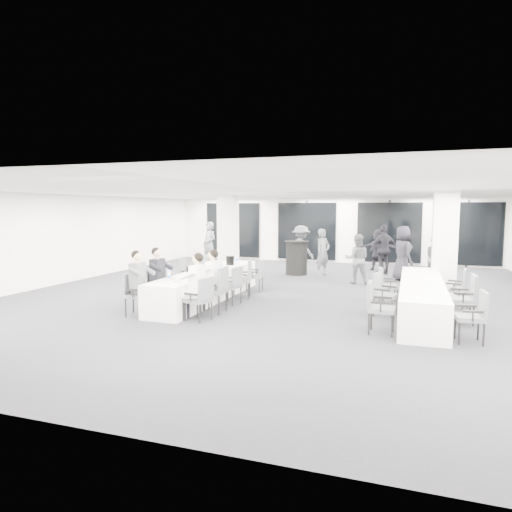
% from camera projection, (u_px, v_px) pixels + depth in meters
% --- Properties ---
extents(room, '(14.04, 16.04, 2.84)m').
position_uv_depth(room, '(320.00, 242.00, 13.08)').
color(room, '#222327').
rests_on(room, ground).
extents(column_left, '(0.60, 0.60, 2.80)m').
position_uv_depth(column_left, '(228.00, 235.00, 16.22)').
color(column_left, silver).
rests_on(column_left, floor).
extents(column_right, '(0.60, 0.60, 2.80)m').
position_uv_depth(column_right, '(444.00, 245.00, 11.92)').
color(column_right, silver).
rests_on(column_right, floor).
extents(banquet_table_main, '(0.90, 5.00, 0.75)m').
position_uv_depth(banquet_table_main, '(208.00, 285.00, 11.79)').
color(banquet_table_main, white).
rests_on(banquet_table_main, floor).
extents(banquet_table_side, '(0.90, 5.00, 0.75)m').
position_uv_depth(banquet_table_side, '(421.00, 298.00, 10.13)').
color(banquet_table_side, white).
rests_on(banquet_table_side, floor).
extents(cocktail_table, '(0.86, 0.86, 1.20)m').
position_uv_depth(cocktail_table, '(296.00, 258.00, 16.24)').
color(cocktail_table, black).
rests_on(cocktail_table, floor).
extents(chair_main_left_near, '(0.54, 0.58, 0.93)m').
position_uv_depth(chair_main_left_near, '(134.00, 291.00, 10.08)').
color(chair_main_left_near, '#52545A').
rests_on(chair_main_left_near, floor).
extents(chair_main_left_second, '(0.52, 0.57, 0.93)m').
position_uv_depth(chair_main_left_second, '(154.00, 285.00, 10.87)').
color(chair_main_left_second, '#52545A').
rests_on(chair_main_left_second, floor).
extents(chair_main_left_mid, '(0.53, 0.57, 0.94)m').
position_uv_depth(chair_main_left_mid, '(172.00, 280.00, 11.68)').
color(chair_main_left_mid, '#52545A').
rests_on(chair_main_left_mid, floor).
extents(chair_main_left_fourth, '(0.61, 0.65, 1.02)m').
position_uv_depth(chair_main_left_fourth, '(188.00, 273.00, 12.52)').
color(chair_main_left_fourth, '#52545A').
rests_on(chair_main_left_fourth, floor).
extents(chair_main_left_far, '(0.57, 0.60, 0.96)m').
position_uv_depth(chair_main_left_far, '(207.00, 269.00, 13.70)').
color(chair_main_left_far, '#52545A').
rests_on(chair_main_left_far, floor).
extents(chair_main_right_near, '(0.57, 0.59, 0.93)m').
position_uv_depth(chair_main_right_near, '(201.00, 296.00, 9.52)').
color(chair_main_right_near, '#52545A').
rests_on(chair_main_right_near, floor).
extents(chair_main_right_second, '(0.53, 0.59, 1.04)m').
position_uv_depth(chair_main_right_second, '(217.00, 287.00, 10.27)').
color(chair_main_right_second, '#52545A').
rests_on(chair_main_right_second, floor).
extents(chair_main_right_mid, '(0.55, 0.58, 0.93)m').
position_uv_depth(chair_main_right_mid, '(233.00, 283.00, 11.20)').
color(chair_main_right_mid, '#52545A').
rests_on(chair_main_right_mid, floor).
extents(chair_main_right_fourth, '(0.62, 0.64, 1.00)m').
position_uv_depth(chair_main_right_fourth, '(244.00, 277.00, 11.96)').
color(chair_main_right_fourth, '#52545A').
rests_on(chair_main_right_fourth, floor).
extents(chair_main_right_far, '(0.48, 0.53, 0.89)m').
position_uv_depth(chair_main_right_far, '(257.00, 274.00, 12.99)').
color(chair_main_right_far, '#52545A').
rests_on(chair_main_right_far, floor).
extents(chair_side_left_near, '(0.51, 0.57, 0.98)m').
position_uv_depth(chair_side_left_near, '(377.00, 304.00, 8.60)').
color(chair_side_left_near, '#52545A').
rests_on(chair_side_left_near, floor).
extents(chair_side_left_mid, '(0.58, 0.60, 0.94)m').
position_uv_depth(chair_side_left_mid, '(382.00, 291.00, 10.04)').
color(chair_side_left_mid, '#52545A').
rests_on(chair_side_left_mid, floor).
extents(chair_side_left_far, '(0.52, 0.55, 0.88)m').
position_uv_depth(chair_side_left_far, '(386.00, 283.00, 11.43)').
color(chair_side_left_far, '#52545A').
rests_on(chair_side_left_far, floor).
extents(chair_side_right_near, '(0.51, 0.56, 0.93)m').
position_uv_depth(chair_side_right_near, '(475.00, 313.00, 7.98)').
color(chair_side_right_near, '#52545A').
rests_on(chair_side_right_near, floor).
extents(chair_side_right_mid, '(0.54, 0.59, 1.01)m').
position_uv_depth(chair_side_right_mid, '(466.00, 296.00, 9.34)').
color(chair_side_right_mid, '#52545A').
rests_on(chair_side_right_mid, floor).
extents(chair_side_right_far, '(0.54, 0.58, 0.94)m').
position_uv_depth(chair_side_right_far, '(458.00, 286.00, 10.76)').
color(chair_side_right_far, '#52545A').
rests_on(chair_side_right_far, floor).
extents(seated_guest_a, '(0.50, 0.38, 1.44)m').
position_uv_depth(seated_guest_a, '(140.00, 279.00, 10.02)').
color(seated_guest_a, '#515458').
rests_on(seated_guest_a, floor).
extents(seated_guest_b, '(0.50, 0.38, 1.44)m').
position_uv_depth(seated_guest_b, '(160.00, 274.00, 10.80)').
color(seated_guest_b, black).
rests_on(seated_guest_b, floor).
extents(seated_guest_c, '(0.50, 0.38, 1.44)m').
position_uv_depth(seated_guest_c, '(195.00, 282.00, 9.56)').
color(seated_guest_c, white).
rests_on(seated_guest_c, floor).
extents(seated_guest_d, '(0.50, 0.38, 1.44)m').
position_uv_depth(seated_guest_d, '(210.00, 277.00, 10.30)').
color(seated_guest_d, white).
rests_on(seated_guest_d, floor).
extents(standing_guest_a, '(0.82, 0.87, 1.86)m').
position_uv_depth(standing_guest_a, '(323.00, 249.00, 16.00)').
color(standing_guest_a, '#515458').
rests_on(standing_guest_a, floor).
extents(standing_guest_b, '(0.93, 0.65, 1.76)m').
position_uv_depth(standing_guest_b, '(357.00, 256.00, 14.26)').
color(standing_guest_b, '#515458').
rests_on(standing_guest_b, floor).
extents(standing_guest_c, '(1.42, 1.23, 1.97)m').
position_uv_depth(standing_guest_c, '(301.00, 246.00, 16.55)').
color(standing_guest_c, '#515458').
rests_on(standing_guest_c, floor).
extents(standing_guest_d, '(1.36, 1.20, 2.02)m').
position_uv_depth(standing_guest_d, '(384.00, 246.00, 16.21)').
color(standing_guest_d, black).
rests_on(standing_guest_d, floor).
extents(standing_guest_e, '(0.99, 1.14, 2.03)m').
position_uv_depth(standing_guest_e, '(403.00, 250.00, 14.80)').
color(standing_guest_e, black).
rests_on(standing_guest_e, floor).
extents(standing_guest_f, '(1.65, 0.64, 1.80)m').
position_uv_depth(standing_guest_f, '(378.00, 247.00, 17.32)').
color(standing_guest_f, black).
rests_on(standing_guest_f, floor).
extents(standing_guest_g, '(0.94, 0.87, 2.06)m').
position_uv_depth(standing_guest_g, '(209.00, 241.00, 18.31)').
color(standing_guest_g, '#515458').
rests_on(standing_guest_g, floor).
extents(standing_guest_h, '(0.78, 0.97, 1.75)m').
position_uv_depth(standing_guest_h, '(436.00, 255.00, 14.39)').
color(standing_guest_h, '#515458').
rests_on(standing_guest_h, floor).
extents(ice_bucket_near, '(0.21, 0.21, 0.24)m').
position_uv_depth(ice_bucket_near, '(191.00, 271.00, 10.90)').
color(ice_bucket_near, black).
rests_on(ice_bucket_near, banquet_table_main).
extents(ice_bucket_far, '(0.23, 0.23, 0.26)m').
position_uv_depth(ice_bucket_far, '(230.00, 260.00, 12.97)').
color(ice_bucket_far, black).
rests_on(ice_bucket_far, banquet_table_main).
extents(water_bottle_a, '(0.07, 0.07, 0.23)m').
position_uv_depth(water_bottle_a, '(169.00, 276.00, 10.14)').
color(water_bottle_a, silver).
rests_on(water_bottle_a, banquet_table_main).
extents(water_bottle_b, '(0.07, 0.07, 0.21)m').
position_uv_depth(water_bottle_b, '(220.00, 265.00, 12.16)').
color(water_bottle_b, silver).
rests_on(water_bottle_b, banquet_table_main).
extents(water_bottle_c, '(0.07, 0.07, 0.23)m').
position_uv_depth(water_bottle_c, '(237.00, 259.00, 13.50)').
color(water_bottle_c, silver).
rests_on(water_bottle_c, banquet_table_main).
extents(plate_a, '(0.22, 0.22, 0.03)m').
position_uv_depth(plate_a, '(172.00, 279.00, 10.32)').
color(plate_a, white).
rests_on(plate_a, banquet_table_main).
extents(plate_b, '(0.18, 0.18, 0.03)m').
position_uv_depth(plate_b, '(176.00, 282.00, 9.97)').
color(plate_b, white).
rests_on(plate_b, banquet_table_main).
extents(plate_c, '(0.18, 0.18, 0.03)m').
position_uv_depth(plate_c, '(200.00, 274.00, 11.16)').
color(plate_c, white).
rests_on(plate_c, banquet_table_main).
extents(wine_glass, '(0.08, 0.08, 0.20)m').
position_uv_depth(wine_glass, '(179.00, 277.00, 9.77)').
color(wine_glass, silver).
rests_on(wine_glass, banquet_table_main).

